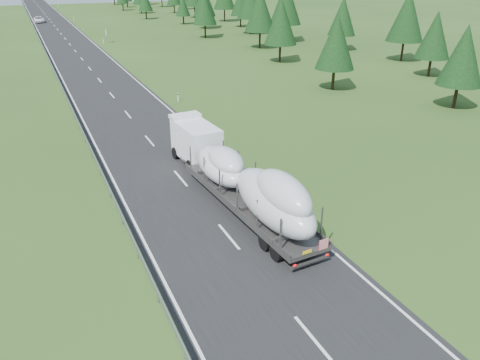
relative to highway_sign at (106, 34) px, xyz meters
name	(u,v)px	position (x,y,z in m)	size (l,w,h in m)	color
ground	(229,237)	(-7.20, -80.00, -1.81)	(400.00, 400.00, 0.00)	#294617
road_surface	(61,33)	(-7.20, 20.00, -1.80)	(10.00, 400.00, 0.02)	black
guardrail	(36,32)	(-12.50, 19.94, -1.21)	(0.10, 400.00, 0.76)	slate
marker_posts	(65,11)	(-0.70, 75.00, -1.27)	(0.13, 350.08, 1.00)	silver
highway_sign	(106,34)	(0.00, 0.00, 0.00)	(0.08, 0.90, 2.60)	slate
boat_truck	(239,175)	(-5.08, -76.69, 0.38)	(3.53, 19.12, 4.28)	white
distant_van	(39,20)	(-10.33, 46.60, -0.98)	(2.73, 5.93, 1.65)	white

